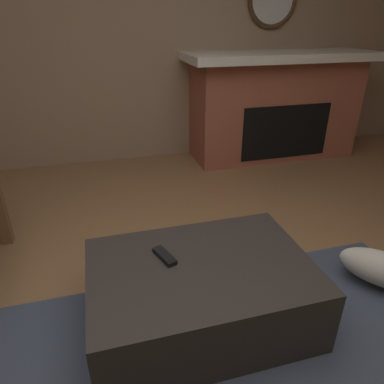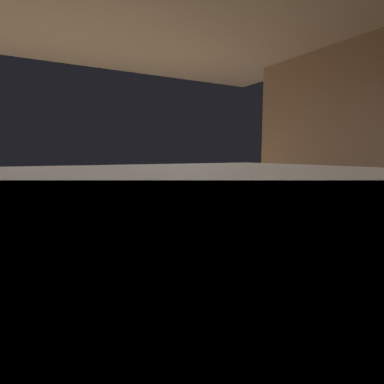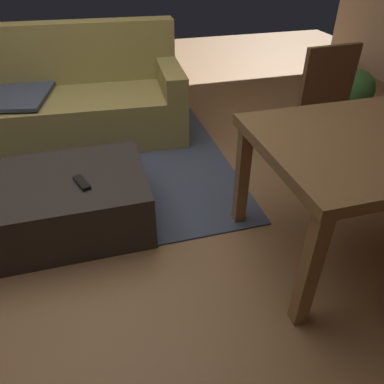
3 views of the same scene
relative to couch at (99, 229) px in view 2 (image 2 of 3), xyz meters
name	(u,v)px [view 2 (image 2 of 3)]	position (x,y,z in m)	size (l,w,h in m)	color
floor	(147,301)	(0.06, -1.20, -0.33)	(9.18, 9.18, 0.00)	olive
area_rug	(112,282)	(-0.07, -0.71, -0.32)	(2.60, 2.00, 0.01)	#3D475B
couch	(99,229)	(0.00, 0.00, 0.00)	(2.08, 1.01, 0.94)	#9E8E4C
ottoman_coffee_table	(136,290)	(-0.07, -1.35, -0.15)	(1.08, 0.74, 0.36)	#2D2826
tv_remote	(163,264)	(0.09, -1.45, 0.04)	(0.05, 0.16, 0.02)	black
dining_chair_north	(309,212)	(1.92, -1.16, 0.20)	(0.47, 0.47, 0.93)	brown
potted_plant	(304,216)	(2.68, -0.46, -0.04)	(0.34, 0.34, 0.52)	brown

